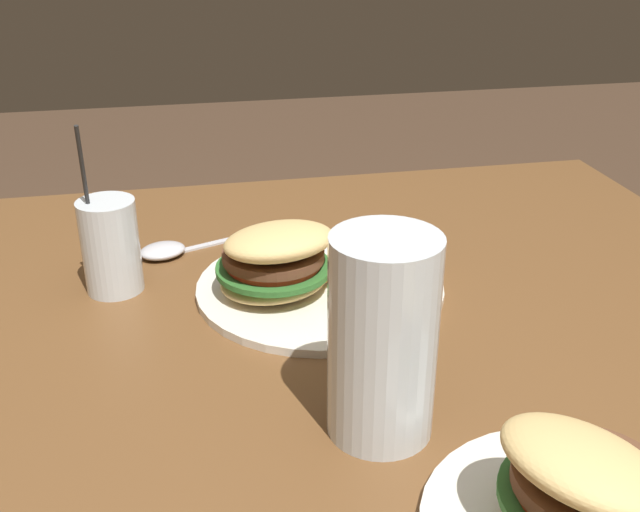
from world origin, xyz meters
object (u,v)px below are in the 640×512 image
spoon (168,250)px  meal_plate_far (584,504)px  juice_glass (111,249)px  beer_glass (382,343)px  meal_plate_near (298,271)px

spoon → meal_plate_far: meal_plate_far is taller
juice_glass → spoon: size_ratio=1.10×
spoon → meal_plate_far: size_ratio=0.81×
juice_glass → spoon: juice_glass is taller
beer_glass → meal_plate_far: (-0.11, 0.16, -0.05)m
juice_glass → meal_plate_far: 0.60m
meal_plate_near → meal_plate_far: (-0.14, 0.42, 0.00)m
meal_plate_near → spoon: 0.21m
beer_glass → juice_glass: size_ratio=0.88×
spoon → meal_plate_far: (-0.29, 0.57, 0.03)m
juice_glass → meal_plate_far: bearing=126.4°
juice_glass → meal_plate_far: size_ratio=0.89×
beer_glass → spoon: beer_glass is taller
beer_glass → meal_plate_far: bearing=124.2°
meal_plate_far → meal_plate_near: bearing=-71.9°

